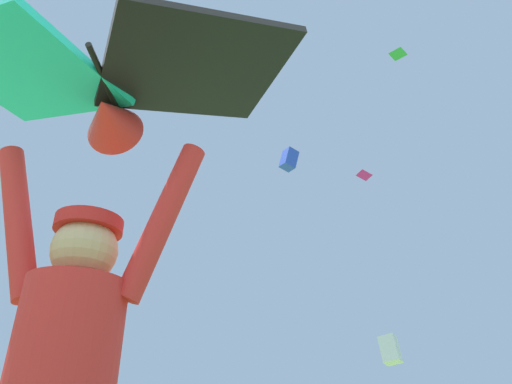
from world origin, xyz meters
name	(u,v)px	position (x,y,z in m)	size (l,w,h in m)	color
held_stunt_kite	(109,84)	(0.10, 0.26, 2.20)	(1.57, 1.00, 0.38)	black
distant_kite_magenta_high_right	(364,175)	(0.92, 25.59, 15.85)	(0.86, 0.90, 0.44)	#DB2393
distant_kite_green_low_right	(398,54)	(3.81, 22.11, 22.02)	(1.05, 1.05, 0.16)	green
distant_kite_blue_low_left	(289,159)	(-3.65, 24.66, 17.17)	(1.39, 1.24, 1.51)	blue
distant_kite_white_far_center	(390,350)	(1.12, 21.20, 4.59)	(0.99, 1.01, 1.29)	white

